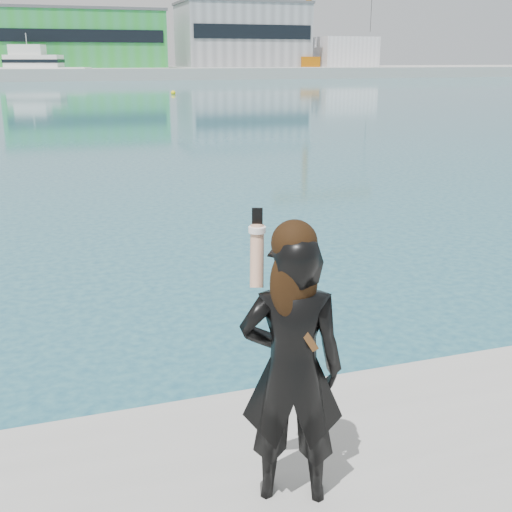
% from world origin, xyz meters
% --- Properties ---
extents(far_quay, '(320.00, 40.00, 2.00)m').
position_xyz_m(far_quay, '(0.00, 130.00, 1.00)').
color(far_quay, '#9E9E99').
rests_on(far_quay, ground).
extents(warehouse_green, '(30.60, 16.36, 10.50)m').
position_xyz_m(warehouse_green, '(8.00, 127.98, 7.26)').
color(warehouse_green, green).
rests_on(warehouse_green, far_quay).
extents(warehouse_grey_right, '(25.50, 15.35, 12.50)m').
position_xyz_m(warehouse_grey_right, '(40.00, 127.98, 8.26)').
color(warehouse_grey_right, gray).
rests_on(warehouse_grey_right, far_quay).
extents(ancillary_shed, '(12.00, 10.00, 6.00)m').
position_xyz_m(ancillary_shed, '(62.00, 126.00, 5.00)').
color(ancillary_shed, silver).
rests_on(ancillary_shed, far_quay).
extents(flagpole_right, '(1.28, 0.16, 8.00)m').
position_xyz_m(flagpole_right, '(22.09, 121.00, 6.54)').
color(flagpole_right, silver).
rests_on(flagpole_right, far_quay).
extents(motor_yacht, '(17.15, 9.91, 7.73)m').
position_xyz_m(motor_yacht, '(-0.44, 115.71, 2.17)').
color(motor_yacht, white).
rests_on(motor_yacht, ground).
extents(buoy_near, '(0.50, 0.50, 0.50)m').
position_xyz_m(buoy_near, '(12.54, 64.66, 0.00)').
color(buoy_near, yellow).
rests_on(buoy_near, ground).
extents(woman, '(0.76, 0.63, 1.89)m').
position_xyz_m(woman, '(0.06, -0.41, 1.75)').
color(woman, black).
rests_on(woman, near_quay).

